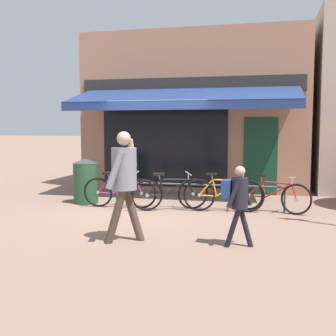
{
  "coord_description": "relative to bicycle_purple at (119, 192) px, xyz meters",
  "views": [
    {
      "loc": [
        2.6,
        -9.14,
        1.82
      ],
      "look_at": [
        0.77,
        -1.25,
        1.05
      ],
      "focal_mm": 45.0,
      "sensor_mm": 36.0,
      "label": 1
    }
  ],
  "objects": [
    {
      "name": "pedestrian_child",
      "position": [
        2.84,
        -2.6,
        0.41
      ],
      "size": [
        0.5,
        0.37,
        1.26
      ],
      "rotation": [
        0.0,
        0.0,
        -0.12
      ],
      "color": "black",
      "rests_on": "ground_plane"
    },
    {
      "name": "bicycle_purple",
      "position": [
        0.0,
        0.0,
        0.0
      ],
      "size": [
        1.72,
        0.52,
        0.84
      ],
      "rotation": [
        0.1,
        0.0,
        0.06
      ],
      "color": "black",
      "rests_on": "ground_plane"
    },
    {
      "name": "bicycle_orange",
      "position": [
        2.36,
        0.1,
        0.01
      ],
      "size": [
        1.76,
        0.52,
        0.85
      ],
      "rotation": [
        -0.04,
        0.0,
        0.09
      ],
      "color": "black",
      "rests_on": "ground_plane"
    },
    {
      "name": "ground_plane",
      "position": [
        0.64,
        0.13,
        -0.37
      ],
      "size": [
        160.0,
        160.0,
        0.0
      ],
      "primitive_type": "plane",
      "color": "#846656"
    },
    {
      "name": "shop_front",
      "position": [
        1.13,
        4.16,
        1.93
      ],
      "size": [
        6.59,
        4.83,
        4.6
      ],
      "color": "#9E7056",
      "rests_on": "ground_plane"
    },
    {
      "name": "litter_bin",
      "position": [
        -1.0,
        0.39,
        0.18
      ],
      "size": [
        0.6,
        0.6,
        1.09
      ],
      "color": "#23472D",
      "rests_on": "ground_plane"
    },
    {
      "name": "pedestrian_adult",
      "position": [
        1.06,
        -2.71,
        0.71
      ],
      "size": [
        0.59,
        0.72,
        1.79
      ],
      "rotation": [
        0.0,
        0.0,
        0.15
      ],
      "color": "#47382D",
      "rests_on": "ground_plane"
    },
    {
      "name": "bike_rack_rail",
      "position": [
        1.75,
        0.29,
        0.11
      ],
      "size": [
        3.92,
        0.04,
        0.57
      ],
      "color": "#47494F",
      "rests_on": "ground_plane"
    },
    {
      "name": "bicycle_red",
      "position": [
        3.39,
        0.29,
        -0.01
      ],
      "size": [
        1.66,
        0.65,
        0.81
      ],
      "rotation": [
        -0.11,
        0.0,
        -0.32
      ],
      "color": "black",
      "rests_on": "ground_plane"
    },
    {
      "name": "bicycle_black",
      "position": [
        1.19,
        -0.01,
        0.01
      ],
      "size": [
        1.62,
        0.81,
        0.85
      ],
      "rotation": [
        0.07,
        0.0,
        0.43
      ],
      "color": "black",
      "rests_on": "ground_plane"
    }
  ]
}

